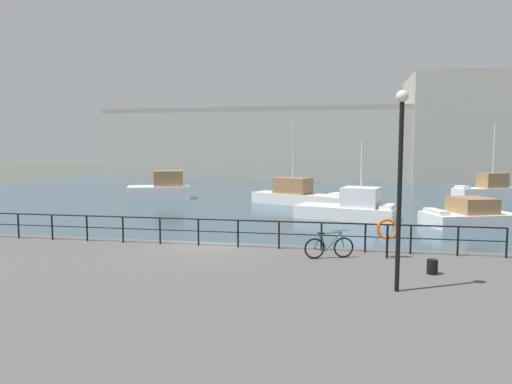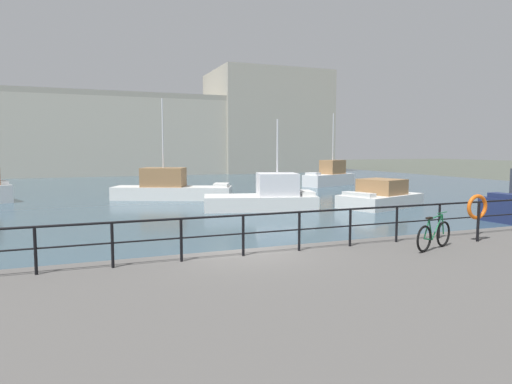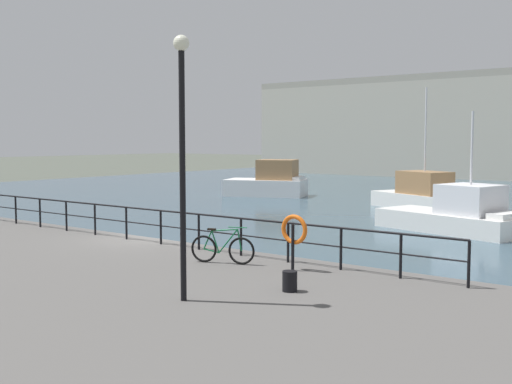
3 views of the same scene
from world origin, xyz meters
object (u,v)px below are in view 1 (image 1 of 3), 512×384
object	(u,v)px
moored_harbor_tender	(469,215)
moored_cabin_cruiser	(298,195)
moored_green_narrowboat	(162,188)
moored_red_daysailer	(488,190)
mooring_bollard	(432,267)
moored_white_yacht	(351,208)
quay_lamp_post	(400,167)
harbor_building	(355,141)
life_ring_stand	(387,230)
parked_bicycle	(329,247)

from	to	relation	value
moored_harbor_tender	moored_cabin_cruiser	size ratio (longest dim) A/B	0.69
moored_green_narrowboat	moored_cabin_cruiser	distance (m)	12.94
moored_red_daysailer	mooring_bollard	distance (m)	31.43
moored_white_yacht	quay_lamp_post	world-z (taller)	quay_lamp_post
moored_green_narrowboat	mooring_bollard	bearing A→B (deg)	-74.58
harbor_building	quay_lamp_post	bearing A→B (deg)	-90.49
quay_lamp_post	moored_harbor_tender	bearing A→B (deg)	69.69
harbor_building	quay_lamp_post	size ratio (longest dim) A/B	12.13
quay_lamp_post	moored_red_daysailer	bearing A→B (deg)	69.94
life_ring_stand	quay_lamp_post	xyz separation A→B (m)	(-0.10, -3.81, 2.34)
moored_harbor_tender	parked_bicycle	world-z (taller)	parked_bicycle
moored_white_yacht	parked_bicycle	xyz separation A→B (m)	(-1.04, -14.41, 0.40)
moored_green_narrowboat	moored_red_daysailer	xyz separation A→B (m)	(29.32, 4.42, -0.08)
moored_cabin_cruiser	life_ring_stand	distance (m)	21.92
moored_white_yacht	mooring_bollard	size ratio (longest dim) A/B	15.52
mooring_bollard	life_ring_stand	xyz separation A→B (m)	(-1.15, 1.87, 0.75)
life_ring_stand	moored_harbor_tender	bearing A→B (deg)	64.65
life_ring_stand	quay_lamp_post	bearing A→B (deg)	-91.57
moored_white_yacht	life_ring_stand	xyz separation A→B (m)	(0.94, -13.99, 0.99)
moored_red_daysailer	moored_cabin_cruiser	size ratio (longest dim) A/B	0.83
moored_red_daysailer	parked_bicycle	xyz separation A→B (m)	(-13.43, -28.24, 0.25)
moored_green_narrowboat	moored_white_yacht	size ratio (longest dim) A/B	0.92
mooring_bollard	quay_lamp_post	xyz separation A→B (m)	(-1.26, -1.94, 3.09)
moored_red_daysailer	parked_bicycle	world-z (taller)	moored_red_daysailer
moored_cabin_cruiser	mooring_bollard	world-z (taller)	moored_cabin_cruiser
harbor_building	mooring_bollard	size ratio (longest dim) A/B	145.33
quay_lamp_post	life_ring_stand	bearing A→B (deg)	88.43
moored_harbor_tender	quay_lamp_post	distance (m)	17.84
moored_green_narrowboat	moored_red_daysailer	bearing A→B (deg)	-12.98
moored_harbor_tender	moored_green_narrowboat	world-z (taller)	moored_green_narrowboat
moored_green_narrowboat	parked_bicycle	world-z (taller)	moored_green_narrowboat
moored_harbor_tender	moored_white_yacht	bearing A→B (deg)	-30.69
moored_red_daysailer	parked_bicycle	size ratio (longest dim) A/B	4.09
moored_harbor_tender	parked_bicycle	distance (m)	15.26
parked_bicycle	quay_lamp_post	world-z (taller)	quay_lamp_post
life_ring_stand	mooring_bollard	bearing A→B (deg)	-58.32
mooring_bollard	harbor_building	bearing A→B (deg)	90.73
moored_green_narrowboat	life_ring_stand	bearing A→B (deg)	-74.19
moored_cabin_cruiser	parked_bicycle	distance (m)	21.94
parked_bicycle	mooring_bollard	xyz separation A→B (m)	(3.13, -1.45, -0.17)
life_ring_stand	quay_lamp_post	world-z (taller)	quay_lamp_post
moored_red_daysailer	moored_cabin_cruiser	xyz separation A→B (m)	(-16.55, -6.53, -0.11)
mooring_bollard	moored_cabin_cruiser	bearing A→B (deg)	105.11
moored_green_narrowboat	mooring_bollard	size ratio (longest dim) A/B	14.23
harbor_building	life_ring_stand	distance (m)	56.45
moored_red_daysailer	quay_lamp_post	size ratio (longest dim) A/B	1.31
mooring_bollard	life_ring_stand	bearing A→B (deg)	121.68
moored_white_yacht	parked_bicycle	world-z (taller)	moored_white_yacht
moored_harbor_tender	quay_lamp_post	bearing A→B (deg)	50.41
moored_harbor_tender	mooring_bollard	xyz separation A→B (m)	(-4.82, -14.47, 0.35)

